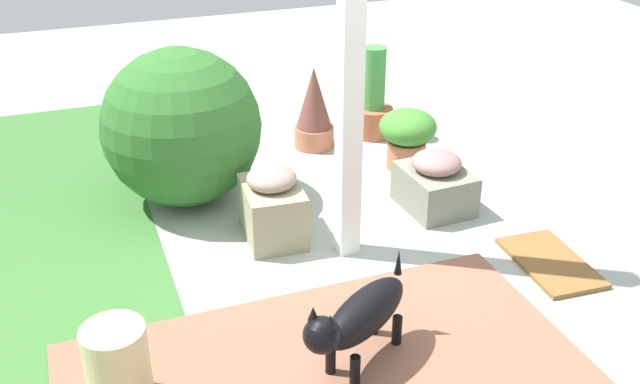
{
  "coord_description": "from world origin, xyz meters",
  "views": [
    {
      "loc": [
        -3.18,
        1.4,
        2.31
      ],
      "look_at": [
        0.18,
        0.16,
        0.44
      ],
      "focal_mm": 40.9,
      "sensor_mm": 36.0,
      "label": 1
    }
  ],
  "objects": [
    {
      "name": "dog",
      "position": [
        -0.75,
        0.31,
        0.28
      ],
      "size": [
        0.5,
        0.66,
        0.49
      ],
      "color": "black",
      "rests_on": "ground"
    },
    {
      "name": "porch_pillar",
      "position": [
        0.21,
        -0.02,
        1.3
      ],
      "size": [
        0.12,
        0.12,
        2.6
      ],
      "primitive_type": "cube",
      "color": "white",
      "rests_on": "ground"
    },
    {
      "name": "doormat",
      "position": [
        -0.34,
        -1.06,
        0.01
      ],
      "size": [
        0.64,
        0.4,
        0.03
      ],
      "primitive_type": "cube",
      "rotation": [
        0.0,
        0.0,
        -0.06
      ],
      "color": "brown",
      "rests_on": "ground"
    },
    {
      "name": "ceramic_urn",
      "position": [
        -0.63,
        1.37,
        0.21
      ],
      "size": [
        0.27,
        0.27,
        0.41
      ],
      "primitive_type": "cylinder",
      "color": "beige",
      "rests_on": "ground"
    },
    {
      "name": "stone_planter_nearest",
      "position": [
        0.5,
        -0.75,
        0.18
      ],
      "size": [
        0.5,
        0.41,
        0.4
      ],
      "color": "gray",
      "rests_on": "ground"
    },
    {
      "name": "round_shrub",
      "position": [
        1.19,
        0.73,
        0.51
      ],
      "size": [
        1.03,
        1.03,
        1.03
      ],
      "primitive_type": "sphere",
      "color": "#2D6628",
      "rests_on": "ground"
    },
    {
      "name": "terracotta_pot_broad",
      "position": [
        1.12,
        -0.86,
        0.26
      ],
      "size": [
        0.41,
        0.41,
        0.44
      ],
      "color": "#B36A46",
      "rests_on": "ground"
    },
    {
      "name": "ground_plane",
      "position": [
        0.0,
        0.0,
        0.0
      ],
      "size": [
        12.0,
        12.0,
        0.0
      ],
      "primitive_type": "plane",
      "color": "#9EA79D"
    },
    {
      "name": "terracotta_pot_spiky",
      "position": [
        1.7,
        -0.36,
        0.31
      ],
      "size": [
        0.3,
        0.3,
        0.64
      ],
      "color": "#C76D51",
      "rests_on": "ground"
    },
    {
      "name": "stone_planter_mid",
      "position": [
        0.51,
        0.34,
        0.21
      ],
      "size": [
        0.49,
        0.37,
        0.46
      ],
      "color": "gray",
      "rests_on": "ground"
    },
    {
      "name": "terracotta_pot_tall",
      "position": [
        1.75,
        -0.87,
        0.26
      ],
      "size": [
        0.32,
        0.32,
        0.72
      ],
      "color": "#B0583C",
      "rests_on": "ground"
    }
  ]
}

